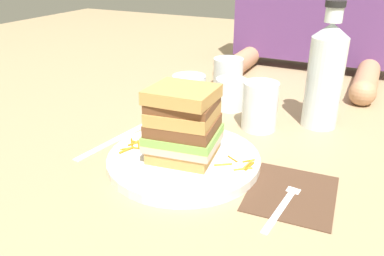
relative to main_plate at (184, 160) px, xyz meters
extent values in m
plane|color=#9E8460|center=(0.00, 0.02, -0.01)|extent=(3.00, 3.00, 0.00)
cylinder|color=white|center=(0.00, 0.00, 0.00)|extent=(0.26, 0.26, 0.02)
cube|color=tan|center=(0.00, 0.00, 0.02)|extent=(0.12, 0.11, 0.02)
cube|color=#E0A393|center=(0.00, 0.00, 0.04)|extent=(0.13, 0.12, 0.01)
cube|color=#7AB74C|center=(0.00, 0.00, 0.05)|extent=(0.13, 0.12, 0.01)
cube|color=brown|center=(0.00, 0.00, 0.07)|extent=(0.12, 0.11, 0.02)
cube|color=tan|center=(0.00, 0.00, 0.09)|extent=(0.12, 0.11, 0.02)
cube|color=brown|center=(0.00, 0.00, 0.10)|extent=(0.11, 0.11, 0.01)
cube|color=tan|center=(0.00, 0.00, 0.12)|extent=(0.11, 0.11, 0.03)
cylinder|color=orange|center=(-0.10, 0.00, 0.01)|extent=(0.01, 0.02, 0.00)
cylinder|color=orange|center=(-0.08, 0.00, 0.01)|extent=(0.03, 0.02, 0.00)
cylinder|color=orange|center=(-0.11, 0.00, 0.01)|extent=(0.02, 0.03, 0.00)
cylinder|color=orange|center=(-0.08, -0.01, 0.01)|extent=(0.03, 0.01, 0.00)
cylinder|color=orange|center=(-0.09, 0.00, 0.01)|extent=(0.02, 0.03, 0.00)
cylinder|color=orange|center=(-0.10, -0.03, 0.01)|extent=(0.01, 0.03, 0.00)
cylinder|color=orange|center=(-0.10, -0.03, 0.01)|extent=(0.02, 0.02, 0.00)
cylinder|color=orange|center=(-0.10, 0.00, 0.01)|extent=(0.03, 0.00, 0.00)
cylinder|color=orange|center=(-0.09, 0.00, 0.01)|extent=(0.02, 0.01, 0.00)
cylinder|color=orange|center=(0.08, 0.03, 0.01)|extent=(0.02, 0.01, 0.00)
cylinder|color=orange|center=(0.11, 0.00, 0.01)|extent=(0.03, 0.02, 0.00)
cylinder|color=orange|center=(0.11, 0.03, 0.01)|extent=(0.02, 0.02, 0.00)
cylinder|color=orange|center=(0.11, 0.01, 0.01)|extent=(0.01, 0.03, 0.00)
cylinder|color=orange|center=(0.07, 0.00, 0.01)|extent=(0.03, 0.02, 0.00)
cylinder|color=orange|center=(0.11, 0.02, 0.01)|extent=(0.01, 0.03, 0.00)
cube|color=#4C3323|center=(0.19, -0.01, -0.01)|extent=(0.14, 0.16, 0.00)
cube|color=silver|center=(0.18, -0.06, 0.00)|extent=(0.02, 0.11, 0.00)
cube|color=silver|center=(0.19, 0.00, 0.00)|extent=(0.02, 0.02, 0.00)
cylinder|color=silver|center=(0.20, 0.03, 0.00)|extent=(0.01, 0.04, 0.00)
cylinder|color=silver|center=(0.19, 0.03, 0.00)|extent=(0.01, 0.04, 0.00)
cylinder|color=silver|center=(0.19, 0.03, 0.00)|extent=(0.01, 0.04, 0.00)
cylinder|color=silver|center=(0.18, 0.03, 0.00)|extent=(0.01, 0.04, 0.00)
cube|color=silver|center=(-0.17, -0.03, -0.01)|extent=(0.03, 0.10, 0.00)
cube|color=silver|center=(-0.16, 0.07, -0.01)|extent=(0.03, 0.11, 0.00)
cylinder|color=white|center=(0.07, 0.20, 0.04)|extent=(0.07, 0.07, 0.10)
cylinder|color=orange|center=(0.07, 0.20, 0.03)|extent=(0.07, 0.07, 0.08)
cylinder|color=silver|center=(0.18, 0.27, 0.08)|extent=(0.07, 0.07, 0.19)
cone|color=silver|center=(0.18, 0.27, 0.19)|extent=(0.07, 0.07, 0.03)
cylinder|color=silver|center=(0.18, 0.27, 0.22)|extent=(0.03, 0.03, 0.03)
cylinder|color=black|center=(0.18, 0.27, 0.24)|extent=(0.04, 0.04, 0.01)
cylinder|color=silver|center=(-0.02, 0.28, 0.03)|extent=(0.07, 0.07, 0.07)
cylinder|color=silver|center=(-0.07, 0.37, 0.04)|extent=(0.08, 0.08, 0.09)
cylinder|color=silver|center=(-0.11, 0.24, 0.03)|extent=(0.08, 0.08, 0.08)
cylinder|color=tan|center=(-0.11, 0.55, 0.02)|extent=(0.06, 0.22, 0.06)
cylinder|color=tan|center=(0.25, 0.55, 0.02)|extent=(0.06, 0.22, 0.06)
sphere|color=tan|center=(-0.11, 0.44, 0.02)|extent=(0.06, 0.06, 0.06)
sphere|color=tan|center=(0.25, 0.44, 0.02)|extent=(0.06, 0.06, 0.06)
cube|color=#603875|center=(0.07, 0.72, 0.19)|extent=(0.47, 0.12, 0.34)
camera|label=1|loc=(0.27, -0.52, 0.33)|focal=36.06mm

